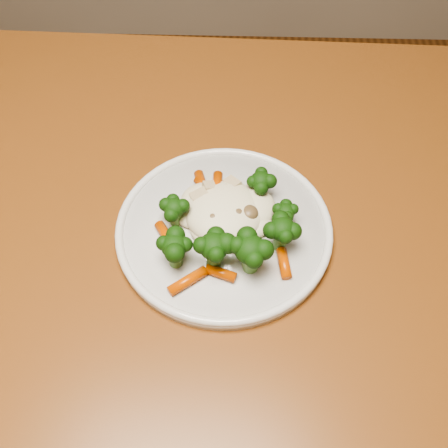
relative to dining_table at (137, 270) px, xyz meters
The scene contains 3 objects.
dining_table is the anchor object (origin of this frame).
plate 0.16m from the dining_table, ahead, with size 0.26×0.26×0.01m, color silver.
meal 0.19m from the dining_table, ahead, with size 0.17×0.18×0.05m.
Camera 1 is at (0.01, -0.37, 1.30)m, focal length 45.00 mm.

